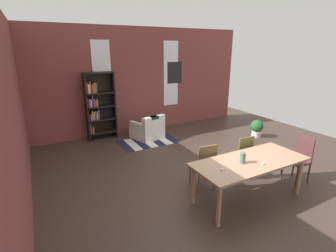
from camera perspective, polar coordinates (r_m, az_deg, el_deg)
The scene contains 18 objects.
ground_plane at distance 5.57m, azimuth 9.46°, elevation -11.76°, with size 10.05×10.05×0.00m, color #402F28.
back_wall_brick at distance 8.37m, azimuth -6.79°, elevation 10.22°, with size 7.74×0.12×3.34m, color brown.
left_wall_brick at distance 3.94m, azimuth -32.57°, elevation -0.43°, with size 0.12×8.73×3.34m, color brown.
window_pane_0 at distance 7.92m, azimuth -14.72°, elevation 10.61°, with size 0.55×0.02×2.17m, color white.
window_pane_1 at distance 8.79m, azimuth 0.65°, elevation 11.77°, with size 0.55×0.02×2.17m, color white.
dining_table at distance 4.76m, azimuth 18.13°, elevation -8.36°, with size 2.13×0.90×0.77m.
vase_on_table at distance 4.56m, azimuth 16.66°, elevation -6.93°, with size 0.10×0.10×0.19m, color #4C7266.
tealight_candle_0 at distance 4.64m, azimuth 20.78°, elevation -8.03°, with size 0.04×0.04×0.04m, color silver.
tealight_candle_1 at distance 4.67m, azimuth 16.50°, elevation -7.33°, with size 0.04×0.04×0.04m, color silver.
tealight_candle_2 at distance 4.24m, azimuth 12.24°, elevation -9.65°, with size 0.04×0.04×0.03m, color silver.
dining_chair_far_right at distance 5.58m, azimuth 16.38°, elevation -6.35°, with size 0.42×0.42×0.95m.
dining_chair_far_left at distance 4.99m, azimuth 8.34°, elevation -8.69°, with size 0.44×0.44×0.95m.
dining_chair_head_right at distance 5.90m, azimuth 27.81°, elevation -6.41°, with size 0.41×0.41×0.95m.
bookshelf_tall at distance 7.81m, azimuth -15.63°, elevation 4.55°, with size 0.87×0.33×2.02m.
armchair_white at distance 7.76m, azimuth -4.58°, elevation -0.80°, with size 0.99×0.99×0.75m.
potted_plant_by_shelf at distance 8.33m, azimuth 19.57°, elevation -0.33°, with size 0.39×0.39×0.55m.
striped_rug at distance 7.54m, azimuth -4.57°, elevation -3.56°, with size 1.69×1.00×0.01m.
framed_picture at distance 8.85m, azimuth 1.49°, elevation 12.06°, with size 0.56×0.03×0.72m, color black.
Camera 1 is at (-3.07, -3.79, 2.68)m, focal length 26.76 mm.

